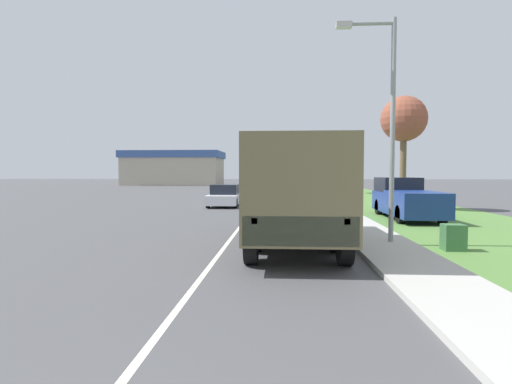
# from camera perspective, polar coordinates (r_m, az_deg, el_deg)

# --- Properties ---
(ground_plane) EXTENTS (180.00, 180.00, 0.00)m
(ground_plane) POSITION_cam_1_polar(r_m,az_deg,el_deg) (40.39, 1.34, -0.21)
(ground_plane) COLOR #4C4C4F
(lane_centre_stripe) EXTENTS (0.12, 120.00, 0.00)m
(lane_centre_stripe) POSITION_cam_1_polar(r_m,az_deg,el_deg) (40.39, 1.34, -0.21)
(lane_centre_stripe) COLOR silver
(lane_centre_stripe) RESTS_ON ground
(sidewalk_right) EXTENTS (1.80, 120.00, 0.12)m
(sidewalk_right) POSITION_cam_1_polar(r_m,az_deg,el_deg) (40.46, 7.72, -0.14)
(sidewalk_right) COLOR beige
(sidewalk_right) RESTS_ON ground
(grass_strip_right) EXTENTS (7.00, 120.00, 0.02)m
(grass_strip_right) POSITION_cam_1_polar(r_m,az_deg,el_deg) (41.02, 13.86, -0.23)
(grass_strip_right) COLOR #56843D
(grass_strip_right) RESTS_ON ground
(military_truck) EXTENTS (2.42, 7.02, 2.92)m
(military_truck) POSITION_cam_1_polar(r_m,az_deg,el_deg) (11.16, 5.56, 0.33)
(military_truck) COLOR #474C38
(military_truck) RESTS_ON ground
(car_nearest_ahead) EXTENTS (1.85, 4.51, 1.36)m
(car_nearest_ahead) POSITION_cam_1_polar(r_m,az_deg,el_deg) (25.22, -4.43, -0.59)
(car_nearest_ahead) COLOR silver
(car_nearest_ahead) RESTS_ON ground
(car_second_ahead) EXTENTS (1.72, 4.07, 1.41)m
(car_second_ahead) POSITION_cam_1_polar(r_m,az_deg,el_deg) (40.19, 3.72, 0.69)
(car_second_ahead) COLOR black
(car_second_ahead) RESTS_ON ground
(car_third_ahead) EXTENTS (1.77, 3.91, 1.44)m
(car_third_ahead) POSITION_cam_1_polar(r_m,az_deg,el_deg) (53.29, -0.31, 1.21)
(car_third_ahead) COLOR silver
(car_third_ahead) RESTS_ON ground
(pickup_truck) EXTENTS (1.92, 5.47, 1.85)m
(pickup_truck) POSITION_cam_1_polar(r_m,az_deg,el_deg) (19.55, 20.60, -0.95)
(pickup_truck) COLOR navy
(pickup_truck) RESTS_ON grass_strip_right
(lamp_post) EXTENTS (1.69, 0.24, 6.33)m
(lamp_post) POSITION_cam_1_polar(r_m,az_deg,el_deg) (12.13, 17.91, 11.36)
(lamp_post) COLOR gray
(lamp_post) RESTS_ON sidewalk_right
(tree_mid_right) EXTENTS (2.55, 2.55, 6.39)m
(tree_mid_right) POSITION_cam_1_polar(r_m,az_deg,el_deg) (24.23, 20.36, 9.56)
(tree_mid_right) COLOR brown
(tree_mid_right) RESTS_ON grass_strip_right
(tree_far_right) EXTENTS (2.80, 2.80, 6.08)m
(tree_far_right) POSITION_cam_1_polar(r_m,az_deg,el_deg) (41.63, 12.68, 6.22)
(tree_far_right) COLOR #4C3D2D
(tree_far_right) RESTS_ON grass_strip_right
(utility_box) EXTENTS (0.55, 0.45, 0.70)m
(utility_box) POSITION_cam_1_polar(r_m,az_deg,el_deg) (11.97, 26.36, -5.83)
(utility_box) COLOR #3D7042
(utility_box) RESTS_ON grass_strip_right
(building_distant) EXTENTS (16.53, 9.77, 5.75)m
(building_distant) POSITION_cam_1_polar(r_m,az_deg,el_deg) (70.45, -11.59, 3.37)
(building_distant) COLOR #B2A893
(building_distant) RESTS_ON ground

